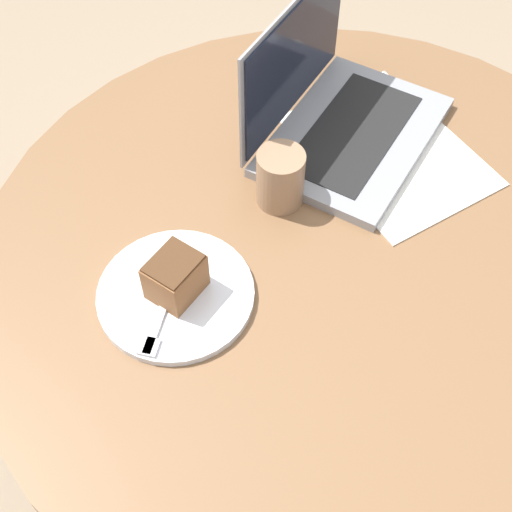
{
  "coord_description": "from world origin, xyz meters",
  "views": [
    {
      "loc": [
        -0.27,
        0.6,
        1.6
      ],
      "look_at": [
        0.07,
        0.1,
        0.78
      ],
      "focal_mm": 50.0,
      "sensor_mm": 36.0,
      "label": 1
    }
  ],
  "objects": [
    {
      "name": "laptop",
      "position": [
        0.12,
        -0.22,
        0.78
      ],
      "size": [
        0.26,
        0.35,
        0.23
      ],
      "rotation": [
        0.0,
        0.0,
        7.92
      ],
      "color": "gray",
      "rests_on": "dining_table"
    },
    {
      "name": "plate",
      "position": [
        0.14,
        0.2,
        0.74
      ],
      "size": [
        0.23,
        0.23,
        0.01
      ],
      "color": "silver",
      "rests_on": "dining_table"
    },
    {
      "name": "cake_slice",
      "position": [
        0.14,
        0.2,
        0.78
      ],
      "size": [
        0.06,
        0.07,
        0.07
      ],
      "rotation": [
        0.0,
        0.0,
        4.7
      ],
      "color": "brown",
      "rests_on": "plate"
    },
    {
      "name": "paper_document",
      "position": [
        0.03,
        -0.23,
        0.74
      ],
      "size": [
        0.4,
        0.35,
        0.0
      ],
      "rotation": [
        0.0,
        0.0,
        -0.42
      ],
      "color": "white",
      "rests_on": "dining_table"
    },
    {
      "name": "coffee_glass",
      "position": [
        0.12,
        -0.04,
        0.78
      ],
      "size": [
        0.07,
        0.07,
        0.1
      ],
      "color": "#997556",
      "rests_on": "dining_table"
    },
    {
      "name": "dining_table",
      "position": [
        0.0,
        0.0,
        0.58
      ],
      "size": [
        1.08,
        1.08,
        0.74
      ],
      "color": "brown",
      "rests_on": "ground_plane"
    },
    {
      "name": "fork",
      "position": [
        0.14,
        0.24,
        0.75
      ],
      "size": [
        0.08,
        0.17,
        0.0
      ],
      "rotation": [
        0.0,
        0.0,
        8.22
      ],
      "color": "silver",
      "rests_on": "plate"
    },
    {
      "name": "ground_plane",
      "position": [
        0.0,
        0.0,
        0.0
      ],
      "size": [
        12.0,
        12.0,
        0.0
      ],
      "primitive_type": "plane",
      "color": "gray"
    }
  ]
}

